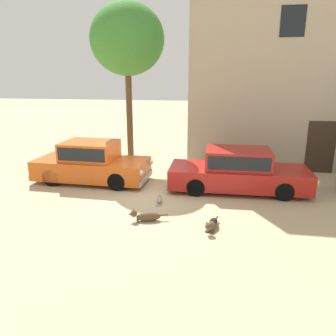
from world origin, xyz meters
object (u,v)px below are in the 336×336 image
object	(u,v)px
parked_sedan_nearest	(91,162)
stray_dog_tan	(212,224)
parked_sedan_second	(238,170)
acacia_tree_left	(127,40)
stray_cat	(159,199)
stray_dog_spotted	(146,216)

from	to	relation	value
parked_sedan_nearest	stray_dog_tan	size ratio (longest dim) A/B	4.32
parked_sedan_second	acacia_tree_left	size ratio (longest dim) A/B	0.73
stray_dog_tan	acacia_tree_left	distance (m)	8.56
stray_dog_tan	parked_sedan_second	bearing A→B (deg)	-179.72
stray_cat	parked_sedan_nearest	bearing A→B (deg)	48.62
parked_sedan_nearest	parked_sedan_second	xyz separation A→B (m)	(5.31, -0.13, -0.02)
parked_sedan_nearest	acacia_tree_left	world-z (taller)	acacia_tree_left
stray_cat	parked_sedan_second	bearing A→B (deg)	-70.13
parked_sedan_nearest	stray_cat	distance (m)	3.36
parked_sedan_second	stray_dog_spotted	world-z (taller)	parked_sedan_second
parked_sedan_second	acacia_tree_left	xyz separation A→B (m)	(-4.52, 2.67, 4.46)
stray_dog_spotted	stray_cat	size ratio (longest dim) A/B	1.57
stray_cat	acacia_tree_left	bearing A→B (deg)	14.77
parked_sedan_second	stray_dog_spotted	size ratio (longest dim) A/B	4.54
stray_dog_tan	parked_sedan_nearest	bearing A→B (deg)	-111.94
parked_sedan_second	acacia_tree_left	world-z (taller)	acacia_tree_left
stray_dog_spotted	parked_sedan_nearest	bearing A→B (deg)	-63.22
parked_sedan_second	acacia_tree_left	distance (m)	6.89
stray_dog_tan	stray_cat	bearing A→B (deg)	-120.33
stray_dog_tan	acacia_tree_left	bearing A→B (deg)	-133.28
stray_cat	acacia_tree_left	size ratio (longest dim) A/B	0.10
parked_sedan_nearest	stray_cat	world-z (taller)	parked_sedan_nearest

